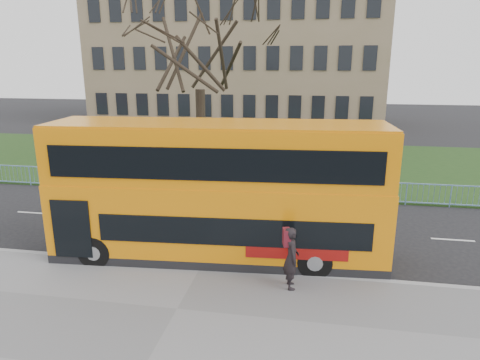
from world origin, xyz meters
name	(u,v)px	position (x,y,z in m)	size (l,w,h in m)	color
ground	(212,250)	(0.00, 0.00, 0.00)	(120.00, 120.00, 0.00)	black
kerb	(201,268)	(0.00, -1.55, 0.07)	(80.00, 0.20, 0.14)	gray
grass_verge	(261,162)	(0.00, 14.30, 0.04)	(80.00, 15.40, 0.08)	#1A3714
guard_railing	(242,186)	(0.00, 6.60, 0.55)	(40.00, 0.12, 1.10)	#75A1D1
bare_tree	(200,72)	(-3.00, 10.00, 6.12)	(8.46, 8.46, 12.09)	black
civic_building	(240,59)	(-5.00, 35.00, 7.00)	(30.00, 15.00, 14.00)	#806D51
yellow_bus	(218,189)	(0.37, -0.51, 2.52)	(11.36, 3.43, 4.69)	orange
pedestrian	(291,258)	(3.00, -2.40, 1.08)	(0.70, 0.46, 1.91)	black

